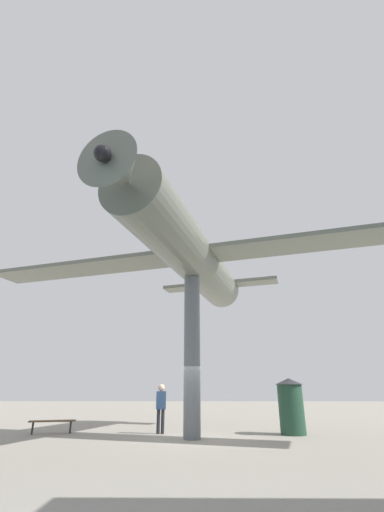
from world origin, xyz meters
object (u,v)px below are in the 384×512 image
object	(u,v)px
suspended_airplane	(190,254)
visitor_person	(161,404)
plaza_bench	(52,422)
info_kiosk	(291,405)
support_pylon_central	(192,352)

from	to	relation	value
suspended_airplane	visitor_person	world-z (taller)	suspended_airplane
plaza_bench	info_kiosk	world-z (taller)	info_kiosk
support_pylon_central	plaza_bench	bearing A→B (deg)	-15.04
support_pylon_central	plaza_bench	distance (m)	6.48
support_pylon_central	visitor_person	world-z (taller)	support_pylon_central
visitor_person	info_kiosk	xyz separation A→B (m)	(-5.33, 0.23, -0.02)
plaza_bench	suspended_airplane	bearing A→B (deg)	162.43
suspended_airplane	info_kiosk	size ratio (longest dim) A/B	9.46
plaza_bench	info_kiosk	xyz separation A→B (m)	(-9.75, 0.18, 0.65)
support_pylon_central	visitor_person	bearing A→B (deg)	-50.54
support_pylon_central	info_kiosk	bearing A→B (deg)	-161.26
suspended_airplane	info_kiosk	xyz separation A→B (m)	(-4.10, -1.62, -6.02)
info_kiosk	support_pylon_central	bearing A→B (deg)	18.74
support_pylon_central	plaza_bench	xyz separation A→B (m)	(5.73, -1.54, -2.61)
support_pylon_central	visitor_person	size ratio (longest dim) A/B	3.23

